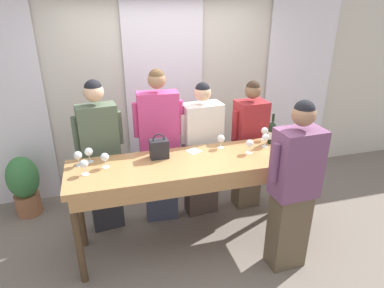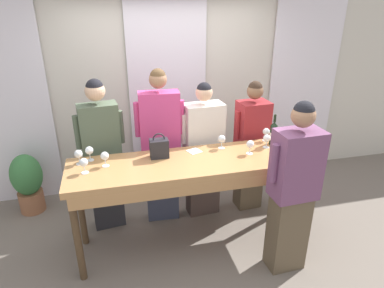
% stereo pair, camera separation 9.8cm
% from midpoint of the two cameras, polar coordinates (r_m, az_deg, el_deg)
% --- Properties ---
extents(ground_plane, '(18.00, 18.00, 0.00)m').
position_cam_midpoint_polar(ground_plane, '(4.02, 0.97, -15.90)').
color(ground_plane, '#70665B').
extents(wall_back, '(12.00, 0.06, 2.80)m').
position_cam_midpoint_polar(wall_back, '(4.70, -3.57, 9.35)').
color(wall_back, beige).
rests_on(wall_back, ground_plane).
extents(curtain_panel_left, '(1.03, 0.03, 2.69)m').
position_cam_midpoint_polar(curtain_panel_left, '(4.74, -28.19, 5.97)').
color(curtain_panel_left, white).
rests_on(curtain_panel_left, ground_plane).
extents(curtain_panel_center, '(1.03, 0.03, 2.69)m').
position_cam_midpoint_polar(curtain_panel_center, '(4.65, -3.40, 8.49)').
color(curtain_panel_center, white).
rests_on(curtain_panel_center, ground_plane).
extents(curtain_panel_right, '(1.03, 0.03, 2.69)m').
position_cam_midpoint_polar(curtain_panel_right, '(5.37, 18.47, 9.43)').
color(curtain_panel_right, white).
rests_on(curtain_panel_right, ground_plane).
extents(tasting_bar, '(2.51, 0.69, 1.03)m').
position_cam_midpoint_polar(tasting_bar, '(3.49, 1.16, -4.43)').
color(tasting_bar, '#B27F4C').
rests_on(tasting_bar, ground_plane).
extents(wine_bottle, '(0.08, 0.08, 0.35)m').
position_cam_midpoint_polar(wine_bottle, '(3.89, 14.11, 1.72)').
color(wine_bottle, black).
rests_on(wine_bottle, tasting_bar).
extents(handbag, '(0.19, 0.12, 0.26)m').
position_cam_midpoint_polar(handbag, '(3.49, -4.69, -0.67)').
color(handbag, '#232328').
rests_on(handbag, tasting_bar).
extents(wine_glass_front_left, '(0.08, 0.08, 0.15)m').
position_cam_midpoint_polar(wine_glass_front_left, '(3.80, 13.09, 0.91)').
color(wine_glass_front_left, white).
rests_on(wine_glass_front_left, tasting_bar).
extents(wine_glass_front_mid, '(0.08, 0.08, 0.15)m').
position_cam_midpoint_polar(wine_glass_front_mid, '(3.63, 15.79, -0.56)').
color(wine_glass_front_mid, white).
rests_on(wine_glass_front_mid, tasting_bar).
extents(wine_glass_front_right, '(0.08, 0.08, 0.15)m').
position_cam_midpoint_polar(wine_glass_front_right, '(3.39, -13.54, -2.02)').
color(wine_glass_front_right, white).
rests_on(wine_glass_front_right, tasting_bar).
extents(wine_glass_center_left, '(0.08, 0.08, 0.15)m').
position_cam_midpoint_polar(wine_glass_center_left, '(3.55, -15.99, -1.12)').
color(wine_glass_center_left, white).
rests_on(wine_glass_center_left, tasting_bar).
extents(wine_glass_center_mid, '(0.08, 0.08, 0.15)m').
position_cam_midpoint_polar(wine_glass_center_mid, '(4.01, 16.34, 1.77)').
color(wine_glass_center_mid, white).
rests_on(wine_glass_center_mid, tasting_bar).
extents(wine_glass_center_right, '(0.08, 0.08, 0.15)m').
position_cam_midpoint_polar(wine_glass_center_right, '(3.70, 5.74, 0.79)').
color(wine_glass_center_right, white).
rests_on(wine_glass_center_right, tasting_bar).
extents(wine_glass_back_left, '(0.08, 0.08, 0.15)m').
position_cam_midpoint_polar(wine_glass_back_left, '(3.98, 12.97, 1.95)').
color(wine_glass_back_left, white).
rests_on(wine_glass_back_left, tasting_bar).
extents(wine_glass_back_mid, '(0.08, 0.08, 0.15)m').
position_cam_midpoint_polar(wine_glass_back_mid, '(3.61, 10.45, -0.09)').
color(wine_glass_back_mid, white).
rests_on(wine_glass_back_mid, tasting_bar).
extents(wine_glass_back_right, '(0.08, 0.08, 0.15)m').
position_cam_midpoint_polar(wine_glass_back_right, '(3.32, -16.80, -3.05)').
color(wine_glass_back_right, white).
rests_on(wine_glass_back_right, tasting_bar).
extents(wine_glass_near_host, '(0.08, 0.08, 0.15)m').
position_cam_midpoint_polar(wine_glass_near_host, '(3.50, -17.65, -1.66)').
color(wine_glass_near_host, white).
rests_on(wine_glass_near_host, tasting_bar).
extents(napkin, '(0.17, 0.17, 0.00)m').
position_cam_midpoint_polar(napkin, '(3.65, 1.16, -1.21)').
color(napkin, white).
rests_on(napkin, tasting_bar).
extents(guest_olive_jacket, '(0.53, 0.27, 1.78)m').
position_cam_midpoint_polar(guest_olive_jacket, '(3.91, -13.99, -1.81)').
color(guest_olive_jacket, '#28282D').
rests_on(guest_olive_jacket, ground_plane).
extents(guest_pink_top, '(0.56, 0.23, 1.86)m').
position_cam_midpoint_polar(guest_pink_top, '(3.93, -4.53, -0.50)').
color(guest_pink_top, '#383D51').
rests_on(guest_pink_top, ground_plane).
extents(guest_cream_sweater, '(0.57, 0.29, 1.68)m').
position_cam_midpoint_polar(guest_cream_sweater, '(4.08, 2.57, -1.21)').
color(guest_cream_sweater, '#473833').
rests_on(guest_cream_sweater, ground_plane).
extents(guest_striped_shirt, '(0.48, 0.30, 1.66)m').
position_cam_midpoint_polar(guest_striped_shirt, '(4.28, 10.44, -0.41)').
color(guest_striped_shirt, brown).
rests_on(guest_striped_shirt, ground_plane).
extents(host_pouring, '(0.53, 0.30, 1.75)m').
position_cam_midpoint_polar(host_pouring, '(3.36, 17.30, -7.36)').
color(host_pouring, brown).
rests_on(host_pouring, ground_plane).
extents(potted_plant, '(0.38, 0.38, 0.78)m').
position_cam_midpoint_polar(potted_plant, '(4.73, -25.17, -5.68)').
color(potted_plant, '#935B3D').
rests_on(potted_plant, ground_plane).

